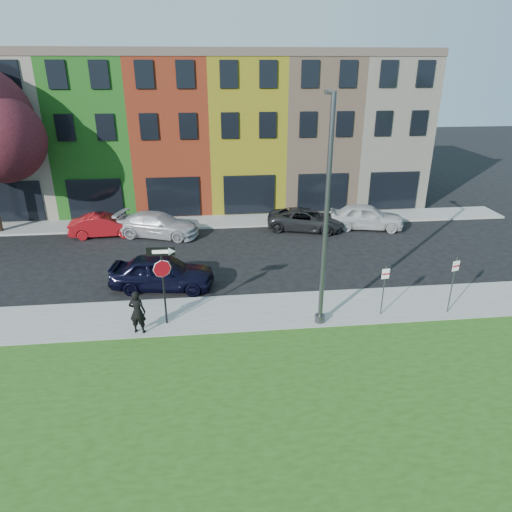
{
  "coord_description": "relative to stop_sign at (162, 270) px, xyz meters",
  "views": [
    {
      "loc": [
        -2.75,
        -13.41,
        9.58
      ],
      "look_at": [
        -0.86,
        4.0,
        2.18
      ],
      "focal_mm": 32.0,
      "sensor_mm": 36.0,
      "label": 1
    }
  ],
  "objects": [
    {
      "name": "ground",
      "position": [
        4.58,
        -2.44,
        -2.41
      ],
      "size": [
        120.0,
        120.0,
        0.0
      ],
      "primitive_type": "plane",
      "color": "black",
      "rests_on": "ground"
    },
    {
      "name": "sidewalk_near",
      "position": [
        6.58,
        0.56,
        -2.35
      ],
      "size": [
        40.0,
        3.0,
        0.12
      ],
      "primitive_type": "cube",
      "color": "gray",
      "rests_on": "ground"
    },
    {
      "name": "sidewalk_far",
      "position": [
        1.58,
        12.56,
        -2.35
      ],
      "size": [
        40.0,
        2.4,
        0.12
      ],
      "primitive_type": "cube",
      "color": "gray",
      "rests_on": "ground"
    },
    {
      "name": "rowhouse_block",
      "position": [
        2.08,
        18.74,
        2.58
      ],
      "size": [
        30.0,
        10.12,
        10.0
      ],
      "color": "beige",
      "rests_on": "ground"
    },
    {
      "name": "stop_sign",
      "position": [
        0.0,
        0.0,
        0.0
      ],
      "size": [
        1.05,
        0.11,
        3.23
      ],
      "rotation": [
        0.0,
        0.0,
        -0.03
      ],
      "color": "black",
      "rests_on": "sidewalk_near"
    },
    {
      "name": "man",
      "position": [
        -0.99,
        -0.54,
        -1.42
      ],
      "size": [
        0.81,
        0.67,
        1.75
      ],
      "primitive_type": "imported",
      "rotation": [
        0.0,
        0.0,
        2.93
      ],
      "color": "black",
      "rests_on": "sidewalk_near"
    },
    {
      "name": "sedan_near",
      "position": [
        -0.4,
        3.37,
        -1.61
      ],
      "size": [
        3.18,
        5.21,
        1.6
      ],
      "primitive_type": "imported",
      "rotation": [
        0.0,
        0.0,
        1.43
      ],
      "color": "black",
      "rests_on": "ground"
    },
    {
      "name": "parked_car_red",
      "position": [
        -4.39,
        10.79,
        -1.75
      ],
      "size": [
        1.81,
        4.16,
        1.33
      ],
      "primitive_type": "imported",
      "rotation": [
        0.0,
        0.0,
        1.62
      ],
      "color": "maroon",
      "rests_on": "ground"
    },
    {
      "name": "parked_car_silver",
      "position": [
        -1.24,
        10.41,
        -1.69
      ],
      "size": [
        4.79,
        6.06,
        1.43
      ],
      "primitive_type": "imported",
      "rotation": [
        0.0,
        0.0,
        1.27
      ],
      "color": "#AFAFB4",
      "rests_on": "ground"
    },
    {
      "name": "parked_car_dark",
      "position": [
        7.82,
        10.6,
        -1.75
      ],
      "size": [
        4.7,
        5.88,
        1.31
      ],
      "primitive_type": "imported",
      "rotation": [
        0.0,
        0.0,
        1.29
      ],
      "color": "black",
      "rests_on": "ground"
    },
    {
      "name": "parked_car_white",
      "position": [
        11.62,
        10.43,
        -1.63
      ],
      "size": [
        3.84,
        5.37,
        1.55
      ],
      "primitive_type": "imported",
      "rotation": [
        0.0,
        0.0,
        1.34
      ],
      "color": "silver",
      "rests_on": "ground"
    },
    {
      "name": "street_lamp",
      "position": [
        6.07,
        -0.35,
        2.07
      ],
      "size": [
        0.7,
        2.56,
        8.65
      ],
      "rotation": [
        0.0,
        0.0,
        -0.16
      ],
      "color": "#46494B",
      "rests_on": "sidewalk_near"
    },
    {
      "name": "parking_sign_a",
      "position": [
        8.66,
        -0.23,
        -0.96
      ],
      "size": [
        0.32,
        0.1,
        2.12
      ],
      "rotation": [
        0.0,
        0.0,
        0.12
      ],
      "color": "#46494B",
      "rests_on": "sidewalk_near"
    },
    {
      "name": "parking_sign_b",
      "position": [
        11.46,
        -0.37,
        -0.79
      ],
      "size": [
        0.31,
        0.12,
        2.43
      ],
      "rotation": [
        0.0,
        0.0,
        0.27
      ],
      "color": "#46494B",
      "rests_on": "sidewalk_near"
    }
  ]
}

